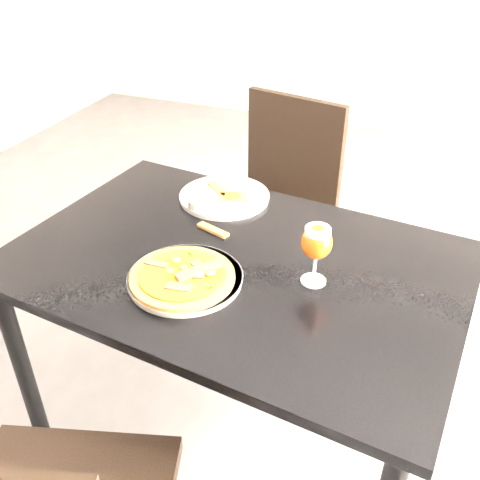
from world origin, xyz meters
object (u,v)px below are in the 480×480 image
at_px(dining_table, 235,285).
at_px(pizza, 183,276).
at_px(chair_far, 275,209).
at_px(beer_glass, 317,243).

distance_m(dining_table, pizza, 0.20).
distance_m(chair_far, pizza, 0.88).
relative_size(pizza, beer_glass, 1.63).
relative_size(dining_table, pizza, 4.88).
xyz_separation_m(dining_table, beer_glass, (0.22, -0.02, 0.21)).
relative_size(chair_far, pizza, 3.57).
xyz_separation_m(dining_table, chair_far, (-0.10, 0.69, -0.14)).
bearing_deg(chair_far, dining_table, -68.63).
xyz_separation_m(chair_far, pizza, (0.02, -0.84, 0.26)).
relative_size(chair_far, beer_glass, 5.81).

